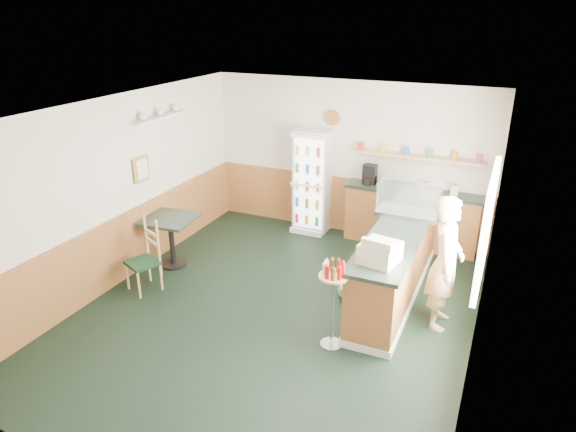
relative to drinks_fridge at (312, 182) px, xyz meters
The scene contains 13 objects.
ground 2.95m from the drinks_fridge, 78.17° to the right, with size 6.00×6.00×0.00m, color black.
room_envelope 2.12m from the drinks_fridge, 80.20° to the right, with size 5.04×6.02×2.72m.
service_counter 2.59m from the drinks_fridge, 40.88° to the right, with size 0.68×3.01×1.01m.
back_counter 1.80m from the drinks_fridge, ahead, with size 2.24×0.42×1.69m.
drinks_fridge is the anchor object (origin of this frame).
display_case 2.23m from the drinks_fridge, 29.37° to the right, with size 0.88×0.46×0.50m.
cash_register 3.32m from the drinks_fridge, 54.50° to the right, with size 0.41×0.43×0.24m, color beige.
shopkeeper 3.39m from the drinks_fridge, 39.27° to the right, with size 0.58×0.42×1.75m, color tan.
condiment_stand 3.50m from the drinks_fridge, 64.29° to the right, with size 0.36×0.36×1.11m.
newspaper_rack 2.18m from the drinks_fridge, 43.13° to the right, with size 0.09×0.42×0.67m.
cafe_table 2.67m from the drinks_fridge, 123.90° to the right, with size 0.79×0.79×0.81m.
cafe_chair 3.25m from the drinks_fridge, 115.60° to the right, with size 0.53×0.54×1.09m.
dog_doorstop 2.57m from the drinks_fridge, 57.10° to the right, with size 0.21×0.28×0.26m.
Camera 1 is at (2.58, -5.35, 3.81)m, focal length 32.00 mm.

